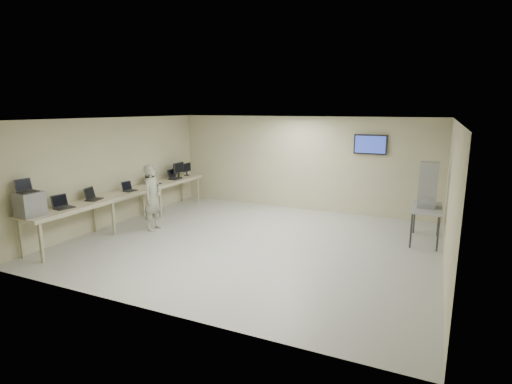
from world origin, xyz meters
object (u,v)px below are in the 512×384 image
at_px(workbench, 129,194).
at_px(equipment_box, 30,204).
at_px(side_table, 427,210).
at_px(soldier, 153,198).

xyz_separation_m(workbench, equipment_box, (-0.06, -2.75, 0.32)).
bearing_deg(equipment_box, side_table, 35.29).
bearing_deg(side_table, equipment_box, -148.35).
bearing_deg(side_table, soldier, -163.72).
bearing_deg(workbench, side_table, 13.46).
relative_size(equipment_box, side_table, 0.36).
height_order(workbench, soldier, soldier).
distance_m(equipment_box, soldier, 2.81).
xyz_separation_m(workbench, soldier, (0.88, -0.12, 0.01)).
bearing_deg(soldier, workbench, 78.03).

